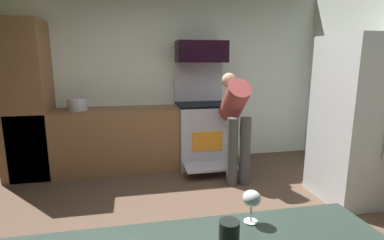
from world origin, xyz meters
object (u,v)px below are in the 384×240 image
(oven_range, at_px, (202,132))
(refrigerator, at_px, (362,120))
(mug_tea, at_px, (229,232))
(stock_pot, at_px, (77,104))
(microwave, at_px, (201,52))
(wine_glass_near, at_px, (252,199))
(person_cook, at_px, (236,118))

(oven_range, xyz_separation_m, refrigerator, (1.50, -1.45, 0.41))
(mug_tea, relative_size, stock_pot, 0.34)
(mug_tea, bearing_deg, stock_pot, 108.75)
(mug_tea, distance_m, stock_pot, 3.47)
(microwave, distance_m, wine_glass_near, 3.36)
(microwave, height_order, mug_tea, microwave)
(refrigerator, relative_size, mug_tea, 20.43)
(oven_range, xyz_separation_m, person_cook, (0.28, -0.69, 0.34))
(refrigerator, xyz_separation_m, stock_pot, (-3.28, 1.46, 0.06))
(stock_pot, bearing_deg, refrigerator, -24.01)
(wine_glass_near, distance_m, stock_pot, 3.40)
(person_cook, distance_m, wine_glass_near, 2.59)
(microwave, relative_size, person_cook, 0.52)
(refrigerator, bearing_deg, microwave, 134.23)
(wine_glass_near, height_order, stock_pot, stock_pot)
(person_cook, bearing_deg, microwave, 109.60)
(microwave, bearing_deg, wine_glass_near, -99.19)
(oven_range, distance_m, person_cook, 0.82)
(wine_glass_near, bearing_deg, refrigerator, 40.09)
(microwave, xyz_separation_m, mug_tea, (-0.66, -3.36, -0.76))
(person_cook, relative_size, wine_glass_near, 9.71)
(person_cook, xyz_separation_m, stock_pot, (-2.06, 0.70, 0.13))
(oven_range, xyz_separation_m, mug_tea, (-0.66, -3.27, 0.43))
(microwave, distance_m, stock_pot, 1.92)
(refrigerator, xyz_separation_m, wine_glass_near, (-2.02, -1.70, 0.08))
(microwave, distance_m, mug_tea, 3.51)
(stock_pot, bearing_deg, person_cook, -18.90)
(oven_range, bearing_deg, refrigerator, -43.98)
(oven_range, bearing_deg, stock_pot, 179.58)
(microwave, bearing_deg, refrigerator, -45.77)
(person_cook, bearing_deg, wine_glass_near, -108.11)
(person_cook, relative_size, stock_pot, 5.31)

